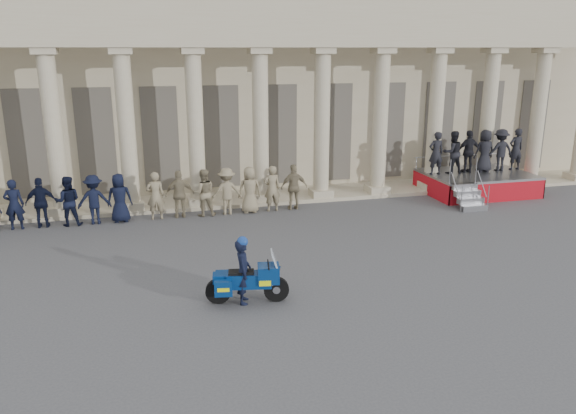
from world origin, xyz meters
The scene contains 6 objects.
ground centered at (0.00, 0.00, 0.00)m, with size 90.00×90.00×0.00m, color #414144.
building centered at (0.00, 14.74, 4.52)m, with size 40.00×12.50×9.00m.
officer_rank centered at (-6.19, 6.81, 0.92)m, with size 17.73×0.70×1.84m.
reviewing_stand centered at (10.98, 7.36, 1.57)m, with size 4.68×4.31×2.80m.
motorcycle centered at (-0.99, -1.19, 0.59)m, with size 2.12×0.99×1.37m.
rider centered at (-1.10, -1.18, 0.88)m, with size 0.50×0.68×1.78m.
Camera 1 is at (-3.31, -14.18, 6.26)m, focal length 35.00 mm.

